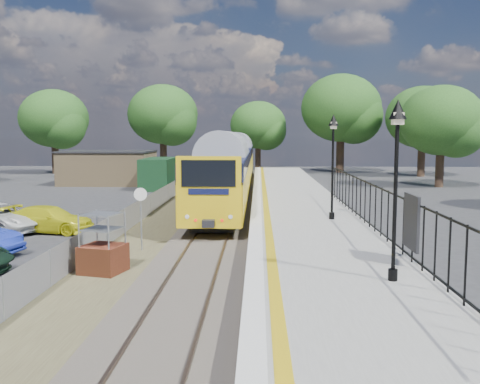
{
  "coord_description": "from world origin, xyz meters",
  "views": [
    {
      "loc": [
        2.04,
        -17.5,
        4.63
      ],
      "look_at": [
        1.21,
        6.84,
        2.0
      ],
      "focal_mm": 40.0,
      "sensor_mm": 36.0,
      "label": 1
    }
  ],
  "objects_px": {
    "train": "(233,163)",
    "brick_plinth": "(103,245)",
    "victorian_lamp_north": "(333,142)",
    "victorian_lamp_south": "(397,148)",
    "speed_sign": "(141,209)",
    "car_yellow": "(49,219)"
  },
  "relations": [
    {
      "from": "victorian_lamp_south",
      "to": "car_yellow",
      "type": "relative_size",
      "value": 1.07
    },
    {
      "from": "victorian_lamp_south",
      "to": "brick_plinth",
      "type": "bearing_deg",
      "value": 156.57
    },
    {
      "from": "car_yellow",
      "to": "train",
      "type": "bearing_deg",
      "value": -14.37
    },
    {
      "from": "brick_plinth",
      "to": "speed_sign",
      "type": "xyz_separation_m",
      "value": [
        0.53,
        3.4,
        0.72
      ]
    },
    {
      "from": "train",
      "to": "brick_plinth",
      "type": "height_order",
      "value": "train"
    },
    {
      "from": "speed_sign",
      "to": "victorian_lamp_north",
      "type": "bearing_deg",
      "value": 2.79
    },
    {
      "from": "victorian_lamp_north",
      "to": "speed_sign",
      "type": "xyz_separation_m",
      "value": [
        -7.87,
        -2.87,
        -2.59
      ]
    },
    {
      "from": "train",
      "to": "brick_plinth",
      "type": "relative_size",
      "value": 19.77
    },
    {
      "from": "train",
      "to": "brick_plinth",
      "type": "distance_m",
      "value": 25.28
    },
    {
      "from": "brick_plinth",
      "to": "victorian_lamp_south",
      "type": "bearing_deg",
      "value": -23.43
    },
    {
      "from": "train",
      "to": "speed_sign",
      "type": "height_order",
      "value": "train"
    },
    {
      "from": "victorian_lamp_south",
      "to": "speed_sign",
      "type": "relative_size",
      "value": 1.8
    },
    {
      "from": "victorian_lamp_south",
      "to": "car_yellow",
      "type": "height_order",
      "value": "victorian_lamp_south"
    },
    {
      "from": "victorian_lamp_south",
      "to": "victorian_lamp_north",
      "type": "height_order",
      "value": "same"
    },
    {
      "from": "victorian_lamp_north",
      "to": "victorian_lamp_south",
      "type": "bearing_deg",
      "value": -88.85
    },
    {
      "from": "brick_plinth",
      "to": "car_yellow",
      "type": "bearing_deg",
      "value": 122.59
    },
    {
      "from": "victorian_lamp_north",
      "to": "speed_sign",
      "type": "distance_m",
      "value": 8.77
    },
    {
      "from": "victorian_lamp_north",
      "to": "train",
      "type": "relative_size",
      "value": 0.11
    },
    {
      "from": "victorian_lamp_south",
      "to": "victorian_lamp_north",
      "type": "relative_size",
      "value": 1.0
    },
    {
      "from": "speed_sign",
      "to": "car_yellow",
      "type": "distance_m",
      "value": 6.74
    },
    {
      "from": "brick_plinth",
      "to": "car_yellow",
      "type": "relative_size",
      "value": 0.48
    },
    {
      "from": "victorian_lamp_north",
      "to": "speed_sign",
      "type": "relative_size",
      "value": 1.8
    }
  ]
}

